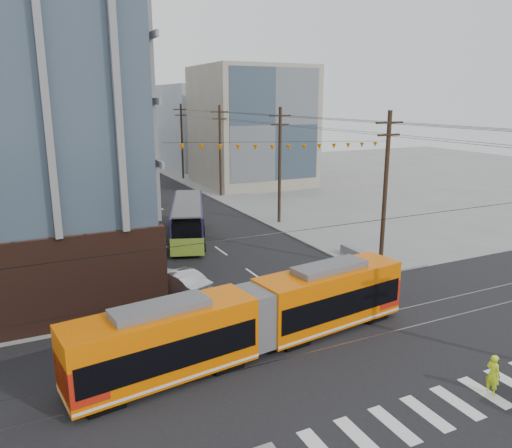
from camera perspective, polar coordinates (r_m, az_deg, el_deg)
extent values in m
plane|color=slate|center=(23.79, 15.10, -15.95)|extent=(160.00, 160.00, 0.00)
cube|color=gray|center=(70.08, -0.53, 11.10)|extent=(14.00, 14.00, 16.00)
cube|color=gray|center=(87.23, -26.48, 11.57)|extent=(16.00, 18.00, 20.00)
cube|color=#8C99A5|center=(89.29, -4.96, 11.06)|extent=(16.00, 16.00, 14.00)
cylinder|color=black|center=(74.95, -8.46, 9.23)|extent=(0.30, 0.30, 11.00)
imported|color=#B3B7BA|center=(31.26, -9.07, -6.52)|extent=(3.45, 5.11, 1.59)
imported|color=beige|center=(38.66, -12.82, -2.82)|extent=(2.94, 5.09, 1.39)
imported|color=#414249|center=(40.41, -12.38, -2.08)|extent=(3.89, 5.32, 1.34)
imported|color=#CFF31B|center=(23.24, 25.46, -15.25)|extent=(0.43, 0.64, 1.73)
cube|color=slate|center=(37.89, 11.67, -3.57)|extent=(0.94, 3.97, 0.79)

